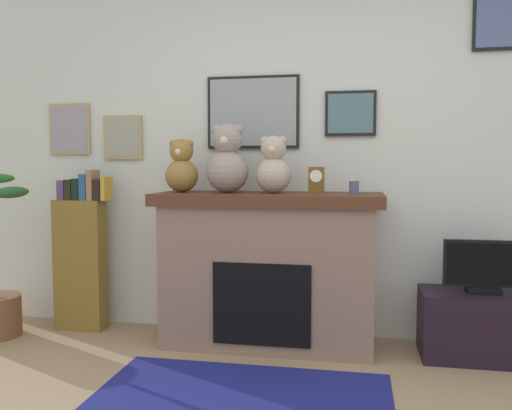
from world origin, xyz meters
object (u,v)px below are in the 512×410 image
television (484,268)px  teddy_bear_brown (273,167)px  fireplace (269,268)px  candle_jar (354,187)px  bookshelf (81,256)px  teddy_bear_cream (182,168)px  tv_stand (482,326)px  mantel_clock (316,180)px  teddy_bear_grey (227,162)px

television → teddy_bear_brown: bearing=179.6°
fireplace → candle_jar: size_ratio=18.02×
bookshelf → candle_jar: bookshelf is taller
bookshelf → teddy_bear_brown: bearing=-3.6°
bookshelf → teddy_bear_cream: size_ratio=3.24×
television → teddy_bear_brown: size_ratio=1.27×
teddy_bear_cream → candle_jar: bearing=0.0°
tv_stand → teddy_bear_cream: (-1.97, 0.01, 0.99)m
candle_jar → mantel_clock: mantel_clock is taller
bookshelf → television: 2.78m
fireplace → tv_stand: size_ratio=2.02×
tv_stand → mantel_clock: size_ratio=4.28×
candle_jar → mantel_clock: 0.25m
fireplace → teddy_bear_cream: bearing=-178.3°
tv_stand → teddy_bear_brown: size_ratio=1.96×
fireplace → bookshelf: 1.42m
candle_jar → teddy_bear_cream: teddy_bear_cream is taller
tv_stand → candle_jar: (-0.80, 0.01, 0.86)m
television → teddy_bear_cream: 2.06m
mantel_clock → teddy_bear_brown: size_ratio=0.46×
television → candle_jar: candle_jar is taller
fireplace → candle_jar: (0.56, -0.02, 0.55)m
fireplace → bookshelf: bookshelf is taller
candle_jar → mantel_clock: bearing=-179.7°
candle_jar → television: bearing=-0.7°
television → candle_jar: bearing=179.3°
bookshelf → tv_stand: bookshelf is taller
television → mantel_clock: mantel_clock is taller
mantel_clock → teddy_bear_brown: teddy_bear_brown is taller
fireplace → mantel_clock: size_ratio=8.64×
television → mantel_clock: size_ratio=2.77×
teddy_bear_cream → teddy_bear_brown: 0.64m
candle_jar → teddy_bear_brown: size_ratio=0.22×
bookshelf → teddy_bear_grey: teddy_bear_grey is taller
tv_stand → mantel_clock: (-1.04, 0.01, 0.91)m
teddy_bear_grey → television: bearing=-0.3°
television → candle_jar: 0.94m
fireplace → bookshelf: size_ratio=1.28×
tv_stand → teddy_bear_grey: 1.94m
bookshelf → mantel_clock: bearing=-3.1°
teddy_bear_brown → teddy_bear_cream: bearing=180.0°
fireplace → teddy_bear_grey: teddy_bear_grey is taller
fireplace → mantel_clock: bearing=-3.4°
candle_jar → teddy_bear_grey: size_ratio=0.18×
candle_jar → bookshelf: bearing=177.3°
mantel_clock → tv_stand: bearing=-0.4°
bookshelf → mantel_clock: (1.74, -0.09, 0.57)m
tv_stand → teddy_bear_grey: bearing=179.7°
teddy_bear_cream → fireplace: bearing=1.7°
fireplace → television: (1.36, -0.03, 0.05)m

